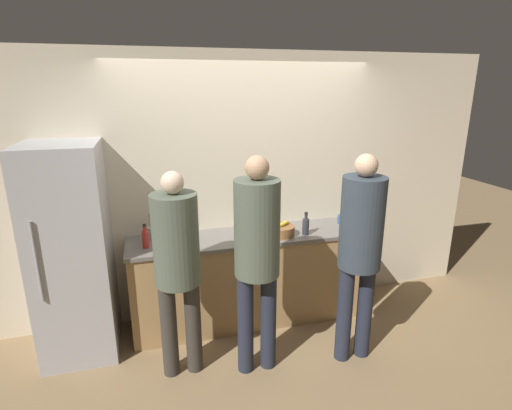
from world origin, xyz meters
The scene contains 13 objects.
ground_plane centered at (0.00, 0.00, 0.00)m, with size 14.00×14.00×0.00m, color #8C704C.
wall_back centered at (0.00, 0.61, 1.30)m, with size 5.20×0.06×2.60m.
counter centered at (0.00, 0.33, 0.45)m, with size 2.32×0.59×0.91m.
refrigerator centered at (-1.58, 0.26, 0.92)m, with size 0.60×0.70×1.85m.
person_left centered at (-0.74, -0.30, 1.01)m, with size 0.35×0.35×1.69m.
person_center centered at (-0.14, -0.42, 1.08)m, with size 0.35×0.35×1.80m.
person_right centered at (0.70, -0.50, 1.07)m, with size 0.35×0.35×1.79m.
fruit_bowl centered at (0.27, 0.22, 0.96)m, with size 0.26×0.26×0.14m.
utensil_crock centered at (-0.91, 0.43, 0.98)m, with size 0.09×0.09×0.25m.
bottle_red centered at (-0.97, 0.25, 0.99)m, with size 0.06×0.06×0.22m.
bottle_dark centered at (0.51, 0.18, 1.00)m, with size 0.07×0.07×0.22m.
cup_blue centered at (0.98, 0.38, 0.95)m, with size 0.08×0.08×0.09m.
potted_plant centered at (-0.02, 0.37, 1.03)m, with size 0.16×0.16×0.23m.
Camera 1 is at (-0.91, -3.15, 2.28)m, focal length 28.00 mm.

